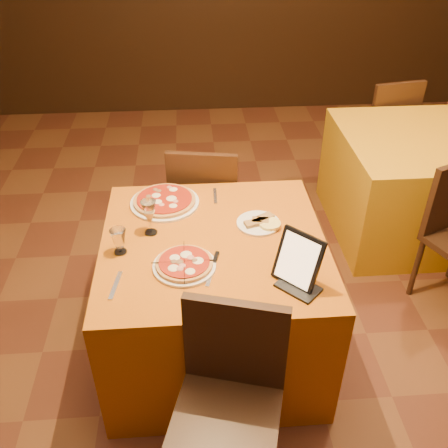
{
  "coord_description": "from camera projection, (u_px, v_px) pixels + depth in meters",
  "views": [
    {
      "loc": [
        -0.24,
        -1.96,
        2.22
      ],
      "look_at": [
        -0.09,
        -0.04,
        0.86
      ],
      "focal_mm": 40.0,
      "sensor_mm": 36.0,
      "label": 1
    }
  ],
  "objects": [
    {
      "name": "main_table",
      "position": [
        214.0,
        297.0,
        2.66
      ],
      "size": [
        1.1,
        1.1,
        0.75
      ],
      "primitive_type": "cube",
      "color": "#B3590B",
      "rests_on": "floor"
    },
    {
      "name": "wine_glass",
      "position": [
        150.0,
        217.0,
        2.44
      ],
      "size": [
        0.09,
        0.09,
        0.19
      ],
      "primitive_type": null,
      "rotation": [
        0.0,
        0.0,
        -0.12
      ],
      "color": "#F9D38D",
      "rests_on": "main_table"
    },
    {
      "name": "pizza_near",
      "position": [
        184.0,
        265.0,
        2.27
      ],
      "size": [
        0.29,
        0.29,
        0.03
      ],
      "rotation": [
        0.0,
        0.0,
        0.37
      ],
      "color": "white",
      "rests_on": "main_table"
    },
    {
      "name": "fork_near",
      "position": [
        116.0,
        285.0,
        2.17
      ],
      "size": [
        0.05,
        0.18,
        0.01
      ],
      "primitive_type": "cube",
      "rotation": [
        0.0,
        0.0,
        1.42
      ],
      "color": "silver",
      "rests_on": "main_table"
    },
    {
      "name": "pizza_far",
      "position": [
        165.0,
        201.0,
        2.7
      ],
      "size": [
        0.37,
        0.37,
        0.03
      ],
      "rotation": [
        0.0,
        0.0,
        -0.43
      ],
      "color": "white",
      "rests_on": "main_table"
    },
    {
      "name": "side_table",
      "position": [
        413.0,
        184.0,
        3.62
      ],
      "size": [
        1.1,
        1.1,
        0.75
      ],
      "primitive_type": "cube",
      "color": "#CC8A0D",
      "rests_on": "floor"
    },
    {
      "name": "chair_main_far",
      "position": [
        207.0,
        203.0,
        3.27
      ],
      "size": [
        0.47,
        0.47,
        0.91
      ],
      "primitive_type": null,
      "rotation": [
        0.0,
        0.0,
        2.97
      ],
      "color": "black",
      "rests_on": "floor"
    },
    {
      "name": "chair_side_far",
      "position": [
        379.0,
        128.0,
        4.23
      ],
      "size": [
        0.48,
        0.48,
        0.91
      ],
      "primitive_type": null,
      "rotation": [
        0.0,
        0.0,
        3.32
      ],
      "color": "black",
      "rests_on": "floor"
    },
    {
      "name": "knife",
      "position": [
        212.0,
        270.0,
        2.25
      ],
      "size": [
        0.07,
        0.22,
        0.01
      ],
      "primitive_type": "cube",
      "rotation": [
        0.0,
        0.0,
        1.31
      ],
      "color": "#BCBBC3",
      "rests_on": "main_table"
    },
    {
      "name": "tablet",
      "position": [
        298.0,
        260.0,
        2.13
      ],
      "size": [
        0.22,
        0.22,
        0.24
      ],
      "primitive_type": "cube",
      "rotation": [
        -0.35,
        0.0,
        -0.79
      ],
      "color": "black",
      "rests_on": "main_table"
    },
    {
      "name": "fork_far",
      "position": [
        215.0,
        196.0,
        2.77
      ],
      "size": [
        0.02,
        0.16,
        0.01
      ],
      "primitive_type": "cube",
      "rotation": [
        0.0,
        0.0,
        1.55
      ],
      "color": "#B0AFB6",
      "rests_on": "main_table"
    },
    {
      "name": "chair_main_near",
      "position": [
        226.0,
        419.0,
        1.97
      ],
      "size": [
        0.46,
        0.46,
        0.91
      ],
      "primitive_type": null,
      "rotation": [
        0.0,
        0.0,
        -0.27
      ],
      "color": "black",
      "rests_on": "floor"
    },
    {
      "name": "floor",
      "position": [
        240.0,
        341.0,
        2.9
      ],
      "size": [
        6.0,
        7.0,
        0.01
      ],
      "primitive_type": "cube",
      "color": "#5E2D19",
      "rests_on": "ground"
    },
    {
      "name": "cutlet_dish",
      "position": [
        258.0,
        222.0,
        2.55
      ],
      "size": [
        0.22,
        0.22,
        0.03
      ],
      "rotation": [
        0.0,
        0.0,
        -0.02
      ],
      "color": "white",
      "rests_on": "main_table"
    },
    {
      "name": "water_glass",
      "position": [
        119.0,
        241.0,
        2.33
      ],
      "size": [
        0.07,
        0.07,
        0.13
      ],
      "primitive_type": null,
      "rotation": [
        0.0,
        0.0,
        0.24
      ],
      "color": "white",
      "rests_on": "main_table"
    }
  ]
}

